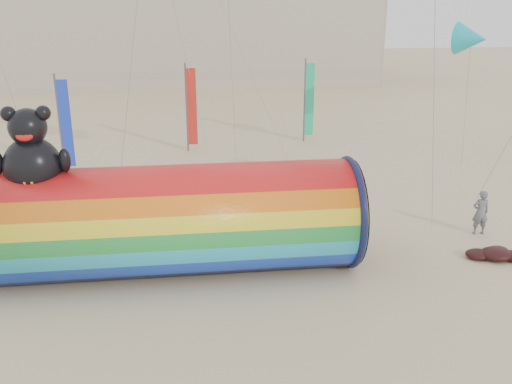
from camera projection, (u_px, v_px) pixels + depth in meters
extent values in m
plane|color=#CCB58C|center=(247.00, 274.00, 19.16)|extent=(160.00, 160.00, 0.00)
cylinder|color=red|center=(166.00, 220.00, 18.83)|extent=(12.62, 3.68, 3.68)
torus|color=#0F1438|center=(348.00, 212.00, 19.58)|extent=(0.25, 3.86, 3.86)
cylinder|color=black|center=(352.00, 212.00, 19.60)|extent=(0.06, 3.65, 3.65)
ellipsoid|color=black|center=(33.00, 167.00, 17.69)|extent=(1.80, 1.61, 1.89)
ellipsoid|color=yellow|center=(29.00, 176.00, 17.19)|extent=(0.93, 0.41, 0.81)
sphere|color=black|center=(28.00, 127.00, 17.28)|extent=(1.16, 1.16, 1.16)
sphere|color=black|center=(8.00, 114.00, 17.08)|extent=(0.46, 0.46, 0.46)
sphere|color=black|center=(43.00, 113.00, 17.20)|extent=(0.46, 0.46, 0.46)
ellipsoid|color=red|center=(24.00, 136.00, 16.89)|extent=(0.51, 0.19, 0.32)
ellipsoid|color=black|center=(65.00, 160.00, 17.65)|extent=(0.38, 0.38, 0.76)
imported|color=slate|center=(480.00, 212.00, 22.12)|extent=(0.67, 0.45, 1.80)
ellipsoid|color=#380C0A|center=(496.00, 254.00, 20.20)|extent=(1.17, 0.99, 0.41)
ellipsoid|color=#380C0A|center=(478.00, 254.00, 20.28)|extent=(0.91, 0.77, 0.32)
ellipsoid|color=#380C0A|center=(498.00, 250.00, 20.63)|extent=(0.78, 0.66, 0.27)
cylinder|color=#59595E|center=(60.00, 125.00, 29.02)|extent=(0.10, 0.10, 5.20)
cube|color=blue|center=(66.00, 124.00, 29.04)|extent=(0.56, 0.06, 4.50)
cylinder|color=#59595E|center=(187.00, 108.00, 33.35)|extent=(0.10, 0.10, 5.20)
cube|color=red|center=(192.00, 107.00, 33.37)|extent=(0.56, 0.06, 4.50)
cylinder|color=#59595E|center=(305.00, 101.00, 35.62)|extent=(0.10, 0.10, 5.20)
cube|color=#1CB984|center=(309.00, 100.00, 35.64)|extent=(0.56, 0.06, 4.50)
cone|color=#18A7C0|center=(471.00, 39.00, 27.92)|extent=(1.60, 1.60, 1.44)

